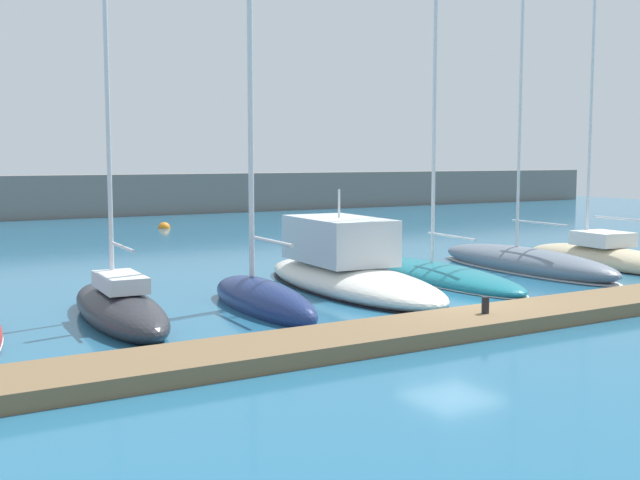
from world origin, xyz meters
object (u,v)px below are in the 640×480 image
object	(u,v)px
mooring_buoy_orange	(164,228)
dock_bollard	(485,305)
sailboat_charcoal_second	(119,306)
sailboat_slate_sixth	(525,260)
sailboat_navy_third	(262,298)
motorboat_ivory_fourth	(347,270)
sailboat_teal_fifth	(440,273)
sailboat_sand_seventh	(606,259)

from	to	relation	value
mooring_buoy_orange	dock_bollard	distance (m)	33.11
sailboat_charcoal_second	sailboat_slate_sixth	size ratio (longest dim) A/B	0.65
sailboat_navy_third	mooring_buoy_orange	bearing A→B (deg)	-11.24
sailboat_slate_sixth	dock_bollard	size ratio (longest dim) A/B	47.44
motorboat_ivory_fourth	sailboat_teal_fifth	size ratio (longest dim) A/B	0.62
sailboat_navy_third	sailboat_slate_sixth	distance (m)	12.91
motorboat_ivory_fourth	mooring_buoy_orange	distance (m)	25.81
motorboat_ivory_fourth	sailboat_teal_fifth	xyz separation A→B (m)	(3.97, -0.16, -0.38)
dock_bollard	sailboat_navy_third	bearing A→B (deg)	126.56
sailboat_charcoal_second	motorboat_ivory_fourth	bearing A→B (deg)	-75.61
dock_bollard	sailboat_teal_fifth	bearing A→B (deg)	58.30
dock_bollard	motorboat_ivory_fourth	bearing A→B (deg)	86.58
sailboat_sand_seventh	dock_bollard	distance (m)	14.32
sailboat_charcoal_second	sailboat_sand_seventh	size ratio (longest dim) A/B	0.87
sailboat_slate_sixth	mooring_buoy_orange	xyz separation A→B (m)	(-5.54, 25.68, -0.39)
sailboat_navy_third	sailboat_slate_sixth	world-z (taller)	sailboat_slate_sixth
sailboat_sand_seventh	dock_bollard	bearing A→B (deg)	123.41
sailboat_charcoal_second	sailboat_sand_seventh	world-z (taller)	sailboat_sand_seventh
sailboat_charcoal_second	sailboat_navy_third	world-z (taller)	sailboat_charcoal_second
sailboat_navy_third	sailboat_charcoal_second	bearing A→B (deg)	86.61
sailboat_navy_third	dock_bollard	bearing A→B (deg)	-140.12
sailboat_navy_third	motorboat_ivory_fourth	distance (m)	4.79
sailboat_teal_fifth	sailboat_sand_seventh	xyz separation A→B (m)	(8.36, -0.64, 0.04)
mooring_buoy_orange	motorboat_ivory_fourth	bearing A→B (deg)	-96.43
motorboat_ivory_fourth	sailboat_sand_seventh	distance (m)	12.36
sailboat_navy_third	dock_bollard	xyz separation A→B (m)	(3.88, -5.23, 0.26)
sailboat_navy_third	sailboat_sand_seventh	xyz separation A→B (m)	(16.64, 1.26, -0.05)
sailboat_slate_sixth	sailboat_sand_seventh	size ratio (longest dim) A/B	1.34
sailboat_teal_fifth	sailboat_slate_sixth	distance (m)	4.47
sailboat_slate_sixth	dock_bollard	distance (m)	11.46
sailboat_teal_fifth	sailboat_sand_seventh	bearing A→B (deg)	-88.23
sailboat_charcoal_second	motorboat_ivory_fourth	world-z (taller)	sailboat_charcoal_second
sailboat_teal_fifth	dock_bollard	size ratio (longest dim) A/B	39.68
sailboat_slate_sixth	sailboat_charcoal_second	bearing A→B (deg)	98.94
motorboat_ivory_fourth	mooring_buoy_orange	xyz separation A→B (m)	(2.89, 25.64, -0.63)
sailboat_navy_third	sailboat_sand_seventh	world-z (taller)	sailboat_sand_seventh
sailboat_slate_sixth	mooring_buoy_orange	distance (m)	26.27
sailboat_charcoal_second	mooring_buoy_orange	distance (m)	29.48
sailboat_charcoal_second	dock_bollard	world-z (taller)	sailboat_charcoal_second
sailboat_teal_fifth	sailboat_navy_third	bearing A→B (deg)	109.13
motorboat_ivory_fourth	sailboat_navy_third	bearing A→B (deg)	120.27
motorboat_ivory_fourth	dock_bollard	bearing A→B (deg)	-178.75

